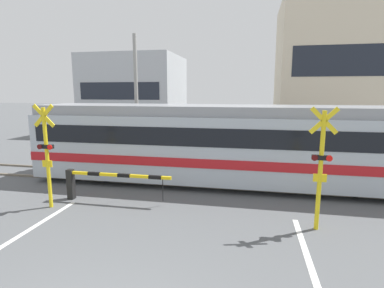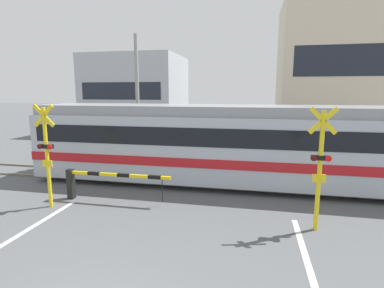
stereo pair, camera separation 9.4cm
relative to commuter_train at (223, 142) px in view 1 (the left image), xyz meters
The scene contains 11 objects.
rail_track_near 2.04m from the commuter_train, 146.71° to the right, with size 50.00×0.10×0.08m.
rail_track_far 2.04m from the commuter_train, 146.71° to the left, with size 50.00×0.10×0.08m.
commuter_train is the anchor object (origin of this frame).
crossing_barrier_near 4.78m from the commuter_train, 144.66° to the right, with size 3.51×0.20×1.00m.
crossing_barrier_far 3.64m from the commuter_train, 62.33° to the left, with size 3.51×0.20×1.00m.
crossing_signal_left 6.04m from the commuter_train, 144.72° to the right, with size 0.68×0.15×3.14m.
crossing_signal_right 4.44m from the commuter_train, 51.82° to the right, with size 0.68×0.15×3.14m.
pedestrian 4.74m from the commuter_train, 90.92° to the left, with size 0.38×0.22×1.60m.
building_left_of_street 16.22m from the commuter_train, 123.29° to the left, with size 7.56×6.67×6.45m.
building_right_of_street 15.52m from the commuter_train, 62.97° to the left, with size 7.98×6.67×9.95m.
utility_pole_streetside 8.19m from the commuter_train, 135.25° to the left, with size 0.22×0.22×6.75m.
Camera 1 is at (2.11, -2.68, 3.49)m, focal length 28.00 mm.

